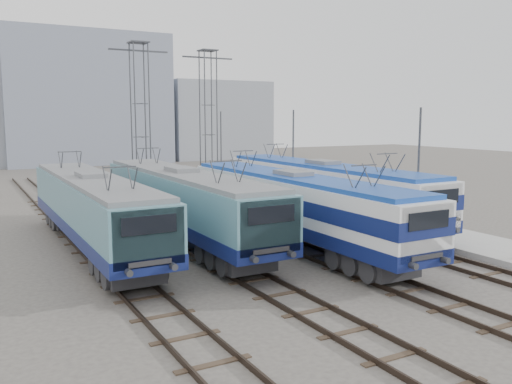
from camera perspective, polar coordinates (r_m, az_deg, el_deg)
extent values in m
plane|color=#514C47|center=(23.10, 4.72, -8.49)|extent=(160.00, 160.00, 0.00)
cube|color=#9E9E99|center=(35.30, 11.35, -2.63)|extent=(4.00, 70.00, 0.30)
cube|color=navy|center=(27.64, -16.79, -3.15)|extent=(2.83, 17.89, 0.60)
cube|color=teal|center=(27.45, -16.89, -0.70)|extent=(2.78, 17.89, 1.79)
cube|color=teal|center=(19.28, -11.46, -4.61)|extent=(2.56, 0.70, 2.03)
cube|color=slate|center=(27.32, -16.97, 1.36)|extent=(2.56, 17.17, 0.20)
cube|color=#262628|center=(22.16, -13.41, -7.71)|extent=(2.09, 3.58, 0.67)
cube|color=#262628|center=(33.54, -18.90, -2.63)|extent=(2.09, 3.58, 0.67)
cube|color=navy|center=(28.53, -7.76, -2.49)|extent=(2.89, 18.27, 0.61)
cube|color=teal|center=(28.33, -7.80, -0.07)|extent=(2.84, 18.27, 1.83)
cube|color=teal|center=(20.53, 1.11, -3.55)|extent=(2.62, 0.71, 2.07)
cube|color=slate|center=(28.21, -7.84, 1.98)|extent=(2.62, 17.54, 0.20)
cube|color=#262628|center=(23.24, -2.24, -6.74)|extent=(2.13, 3.65, 0.69)
cube|color=#262628|center=(34.33, -11.42, -2.10)|extent=(2.13, 3.65, 0.69)
cube|color=navy|center=(27.36, 3.87, -2.94)|extent=(2.83, 17.87, 0.60)
cube|color=white|center=(27.16, 3.89, -0.47)|extent=(2.78, 17.87, 1.79)
cube|color=navy|center=(27.17, 3.89, -0.57)|extent=(2.82, 17.89, 0.70)
cube|color=white|center=(20.61, 16.95, -3.99)|extent=(2.56, 0.70, 2.03)
cube|color=#153E98|center=(27.03, 3.91, 1.61)|extent=(2.56, 17.16, 0.20)
cube|color=#262628|center=(22.87, 12.01, -7.18)|extent=(2.09, 3.57, 0.67)
cube|color=#262628|center=(32.57, -1.83, -2.50)|extent=(2.09, 3.57, 0.67)
cube|color=navy|center=(32.87, 6.98, -1.09)|extent=(2.90, 18.35, 0.61)
cube|color=white|center=(32.70, 7.02, 1.03)|extent=(2.85, 18.35, 1.84)
cube|color=navy|center=(32.71, 7.01, 0.94)|extent=(2.89, 18.37, 0.71)
cube|color=white|center=(26.17, 18.39, -1.44)|extent=(2.63, 0.71, 2.08)
cube|color=#153E98|center=(32.59, 7.05, 2.81)|extent=(2.63, 17.62, 0.20)
cube|color=#262628|center=(28.37, 14.22, -4.29)|extent=(2.14, 3.67, 0.69)
cube|color=#262628|center=(38.05, 1.56, -0.97)|extent=(2.14, 3.67, 0.69)
cylinder|color=#3F4247|center=(41.58, -12.55, 7.02)|extent=(0.10, 0.10, 12.00)
cylinder|color=#3F4247|center=(41.90, -11.10, 7.06)|extent=(0.10, 0.10, 12.00)
cylinder|color=#3F4247|center=(42.63, -12.98, 7.02)|extent=(0.10, 0.10, 12.00)
cylinder|color=#3F4247|center=(42.95, -11.56, 7.07)|extent=(0.10, 0.10, 12.00)
cube|color=#3F4247|center=(42.54, -12.26, 14.33)|extent=(4.50, 0.12, 0.12)
cylinder|color=#3F4247|center=(45.69, -5.38, 7.23)|extent=(0.10, 0.10, 12.00)
cylinder|color=#3F4247|center=(46.14, -4.11, 7.25)|extent=(0.10, 0.10, 12.00)
cylinder|color=#3F4247|center=(46.70, -5.92, 7.24)|extent=(0.10, 0.10, 12.00)
cylinder|color=#3F4247|center=(47.14, -4.68, 7.26)|extent=(0.10, 0.10, 12.00)
cube|color=#3F4247|center=(46.67, -5.10, 13.89)|extent=(4.50, 0.12, 0.12)
cylinder|color=#3F4247|center=(29.39, 16.70, 1.69)|extent=(0.12, 0.12, 7.00)
cylinder|color=#3F4247|center=(38.71, 3.92, 3.43)|extent=(0.12, 0.12, 7.00)
cylinder|color=#3F4247|center=(49.20, -3.69, 4.38)|extent=(0.12, 0.12, 7.00)
cube|color=gray|center=(82.10, -17.66, 9.28)|extent=(22.00, 14.00, 18.00)
cube|color=gray|center=(88.25, -4.64, 7.55)|extent=(16.00, 12.00, 12.00)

